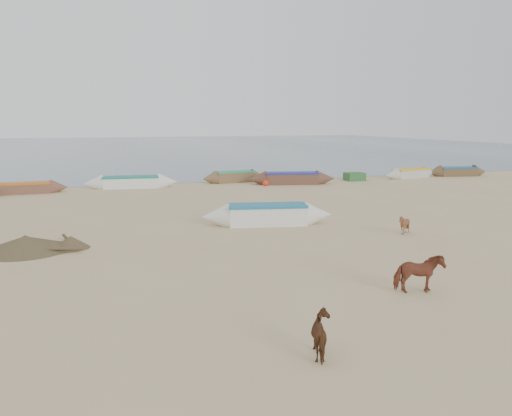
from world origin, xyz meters
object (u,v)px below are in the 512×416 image
Objects in this scene: cow_adult at (419,274)px; near_canoe at (267,215)px; calf_front at (404,224)px; calf_right at (325,335)px.

cow_adult is 10.27m from near_canoe.
calf_front is (3.99, 6.54, -0.14)m from cow_adult.
cow_adult reaches higher than calf_right.
calf_front is at bearing -50.12° from calf_right.
cow_adult is at bearing -73.47° from near_canoe.
calf_right is (-4.18, -2.68, -0.12)m from cow_adult.
calf_front is 6.17m from near_canoe.
cow_adult is at bearing -65.93° from calf_right.
calf_front is 0.14× the size of near_canoe.
near_canoe is at bearing -118.27° from calf_front.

